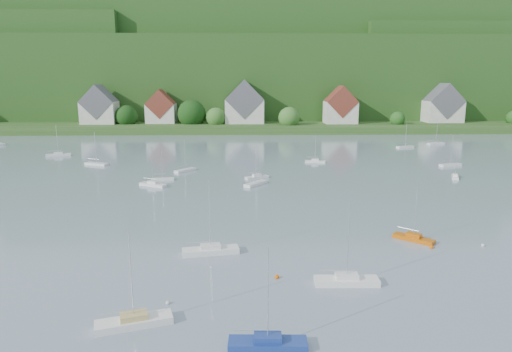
% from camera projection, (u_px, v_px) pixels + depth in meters
% --- Properties ---
extents(far_shore_strip, '(600.00, 60.00, 3.00)m').
position_uv_depth(far_shore_strip, '(233.00, 124.00, 203.66)').
color(far_shore_strip, '#294A1B').
rests_on(far_shore_strip, ground).
extents(forested_ridge, '(620.00, 181.22, 69.89)m').
position_uv_depth(forested_ridge, '(236.00, 76.00, 266.30)').
color(forested_ridge, '#1B3E14').
rests_on(forested_ridge, ground).
extents(village_building_0, '(14.00, 10.40, 16.00)m').
position_uv_depth(village_building_0, '(99.00, 108.00, 187.87)').
color(village_building_0, beige).
rests_on(village_building_0, far_shore_strip).
extents(village_building_1, '(12.00, 9.36, 14.00)m').
position_uv_depth(village_building_1, '(161.00, 109.00, 190.62)').
color(village_building_1, beige).
rests_on(village_building_1, far_shore_strip).
extents(village_building_2, '(16.00, 11.44, 18.00)m').
position_uv_depth(village_building_2, '(244.00, 106.00, 190.24)').
color(village_building_2, beige).
rests_on(village_building_2, far_shore_strip).
extents(village_building_3, '(13.00, 10.40, 15.50)m').
position_uv_depth(village_building_3, '(340.00, 108.00, 189.49)').
color(village_building_3, beige).
rests_on(village_building_3, far_shore_strip).
extents(village_building_4, '(15.00, 10.40, 16.50)m').
position_uv_depth(village_building_4, '(443.00, 107.00, 194.53)').
color(village_building_4, beige).
rests_on(village_building_4, far_shore_strip).
extents(near_sailboat_1, '(6.31, 1.96, 8.44)m').
position_uv_depth(near_sailboat_1, '(268.00, 342.00, 35.96)').
color(near_sailboat_1, navy).
rests_on(near_sailboat_1, ground).
extents(near_sailboat_2, '(6.75, 3.69, 8.78)m').
position_uv_depth(near_sailboat_2, '(134.00, 321.00, 39.18)').
color(near_sailboat_2, white).
rests_on(near_sailboat_2, ground).
extents(near_sailboat_3, '(7.08, 3.07, 9.25)m').
position_uv_depth(near_sailboat_3, '(211.00, 250.00, 55.46)').
color(near_sailboat_3, white).
rests_on(near_sailboat_3, ground).
extents(near_sailboat_4, '(6.67, 2.00, 8.96)m').
position_uv_depth(near_sailboat_4, '(347.00, 280.00, 47.14)').
color(near_sailboat_4, white).
rests_on(near_sailboat_4, ground).
extents(near_sailboat_5, '(4.92, 4.69, 7.17)m').
position_uv_depth(near_sailboat_5, '(414.00, 238.00, 59.96)').
color(near_sailboat_5, '#C55907').
rests_on(near_sailboat_5, ground).
extents(mooring_buoy_1, '(0.41, 0.41, 0.41)m').
position_uv_depth(mooring_buoy_1, '(168.00, 304.00, 43.08)').
color(mooring_buoy_1, silver).
rests_on(mooring_buoy_1, ground).
extents(mooring_buoy_2, '(0.48, 0.48, 0.48)m').
position_uv_depth(mooring_buoy_2, '(431.00, 248.00, 57.35)').
color(mooring_buoy_2, '#F35600').
rests_on(mooring_buoy_2, ground).
extents(mooring_buoy_3, '(0.50, 0.50, 0.50)m').
position_uv_depth(mooring_buoy_3, '(277.00, 278.00, 48.67)').
color(mooring_buoy_3, '#F35600').
rests_on(mooring_buoy_3, ground).
extents(mooring_buoy_4, '(0.47, 0.47, 0.47)m').
position_uv_depth(mooring_buoy_4, '(483.00, 246.00, 57.98)').
color(mooring_buoy_4, silver).
rests_on(mooring_buoy_4, ground).
extents(far_sailboat_cluster, '(185.91, 65.88, 8.71)m').
position_uv_depth(far_sailboat_cluster, '(261.00, 159.00, 119.12)').
color(far_sailboat_cluster, white).
rests_on(far_sailboat_cluster, ground).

